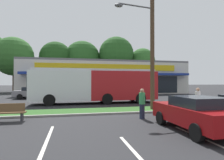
# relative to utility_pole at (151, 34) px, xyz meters

# --- Properties ---
(grass_median) EXTENTS (56.00, 2.20, 0.12)m
(grass_median) POSITION_rel_utility_pole_xyz_m (-2.22, 0.30, -5.37)
(grass_median) COLOR #2D5B23
(grass_median) RESTS_ON ground_plane
(curb_lip) EXTENTS (56.00, 0.24, 0.12)m
(curb_lip) POSITION_rel_utility_pole_xyz_m (-2.22, -0.92, -5.37)
(curb_lip) COLOR gray
(curb_lip) RESTS_ON ground_plane
(parking_stripe_0) EXTENTS (0.12, 4.80, 0.01)m
(parking_stripe_0) POSITION_rel_utility_pole_xyz_m (-6.36, -5.86, -5.42)
(parking_stripe_0) COLOR silver
(parking_stripe_0) RESTS_ON ground_plane
(parking_stripe_2) EXTENTS (0.12, 4.80, 0.01)m
(parking_stripe_2) POSITION_rel_utility_pole_xyz_m (-0.89, -7.15, -5.42)
(parking_stripe_2) COLOR silver
(parking_stripe_2) RESTS_ON ground_plane
(storefront_building) EXTENTS (27.74, 14.77, 5.60)m
(storefront_building) POSITION_rel_utility_pole_xyz_m (0.41, 23.01, -2.62)
(storefront_building) COLOR beige
(storefront_building) RESTS_ON ground_plane
(tree_left) EXTENTS (7.82, 7.82, 11.10)m
(tree_left) POSITION_rel_utility_pole_xyz_m (-16.89, 28.90, 1.75)
(tree_left) COLOR #473323
(tree_left) RESTS_ON ground_plane
(tree_mid_left) EXTENTS (7.00, 7.00, 10.89)m
(tree_mid_left) POSITION_rel_utility_pole_xyz_m (-8.86, 30.62, 1.95)
(tree_mid_left) COLOR #473323
(tree_mid_left) RESTS_ON ground_plane
(tree_mid) EXTENTS (8.26, 8.26, 11.48)m
(tree_mid) POSITION_rel_utility_pole_xyz_m (-2.99, 31.48, 1.92)
(tree_mid) COLOR #473323
(tree_mid) RESTS_ON ground_plane
(tree_mid_right) EXTENTS (8.09, 8.09, 12.48)m
(tree_mid_right) POSITION_rel_utility_pole_xyz_m (4.72, 29.89, 3.00)
(tree_mid_right) COLOR #473323
(tree_mid_right) RESTS_ON ground_plane
(tree_right) EXTENTS (5.90, 5.90, 9.98)m
(tree_right) POSITION_rel_utility_pole_xyz_m (10.99, 29.45, 1.58)
(tree_right) COLOR #473323
(tree_right) RESTS_ON ground_plane
(utility_pole) EXTENTS (3.09, 2.40, 10.16)m
(utility_pole) POSITION_rel_utility_pole_xyz_m (0.00, 0.00, 0.00)
(utility_pole) COLOR #4C3826
(utility_pole) RESTS_ON ground_plane
(city_bus) EXTENTS (11.83, 2.86, 3.25)m
(city_bus) POSITION_rel_utility_pole_xyz_m (-3.25, 5.41, -3.66)
(city_bus) COLOR #AD191E
(city_bus) RESTS_ON ground_plane
(bus_stop_bench) EXTENTS (1.60, 0.45, 0.95)m
(bus_stop_bench) POSITION_rel_utility_pole_xyz_m (-8.66, -1.91, -4.92)
(bus_stop_bench) COLOR brown
(bus_stop_bench) RESTS_ON ground_plane
(car_0) EXTENTS (4.52, 1.99, 1.41)m
(car_0) POSITION_rel_utility_pole_xyz_m (-9.97, 11.91, -4.68)
(car_0) COLOR slate
(car_0) RESTS_ON ground_plane
(car_1) EXTENTS (2.02, 4.24, 1.44)m
(car_1) POSITION_rel_utility_pole_xyz_m (-0.45, -5.57, -4.67)
(car_1) COLOR maroon
(car_1) RESTS_ON ground_plane
(pedestrian_near_bench) EXTENTS (0.34, 0.34, 1.67)m
(pedestrian_near_bench) POSITION_rel_utility_pole_xyz_m (-1.68, -2.63, -4.59)
(pedestrian_near_bench) COLOR #1E2338
(pedestrian_near_bench) RESTS_ON ground_plane
(pedestrian_by_pole) EXTENTS (0.33, 0.33, 1.66)m
(pedestrian_by_pole) POSITION_rel_utility_pole_xyz_m (2.57, -1.68, -4.59)
(pedestrian_by_pole) COLOR #1E2338
(pedestrian_by_pole) RESTS_ON ground_plane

